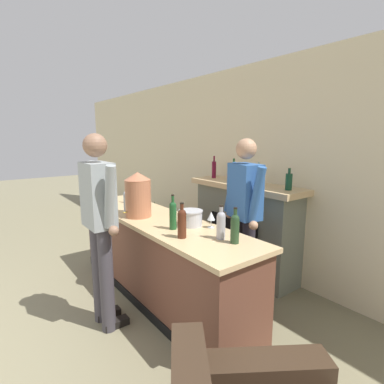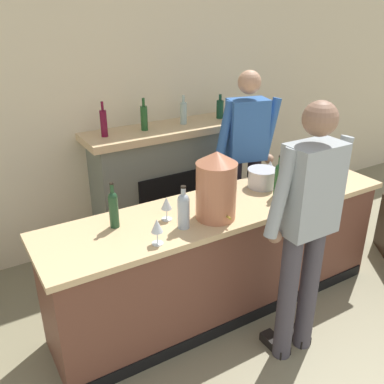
# 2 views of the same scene
# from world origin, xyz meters

# --- Properties ---
(wall_back_panel) EXTENTS (12.00, 0.07, 2.75)m
(wall_back_panel) POSITION_xyz_m (0.00, 4.44, 1.38)
(wall_back_panel) COLOR beige
(wall_back_panel) RESTS_ON ground_plane
(bar_counter) EXTENTS (2.83, 0.69, 0.93)m
(bar_counter) POSITION_xyz_m (-0.13, 2.92, 0.47)
(bar_counter) COLOR brown
(bar_counter) RESTS_ON ground_plane
(fireplace_stone) EXTENTS (1.64, 0.52, 1.54)m
(fireplace_stone) POSITION_xyz_m (0.03, 4.18, 0.62)
(fireplace_stone) COLOR slate
(fireplace_stone) RESTS_ON ground_plane
(person_customer) EXTENTS (0.66, 0.30, 1.84)m
(person_customer) POSITION_xyz_m (0.03, 2.23, 1.03)
(person_customer) COLOR #413C43
(person_customer) RESTS_ON ground_plane
(person_bartender) EXTENTS (0.64, 0.37, 1.80)m
(person_bartender) POSITION_xyz_m (0.57, 3.56, 1.00)
(person_bartender) COLOR #24212A
(person_bartender) RESTS_ON ground_plane
(copper_dispenser) EXTENTS (0.29, 0.33, 0.50)m
(copper_dispenser) POSITION_xyz_m (-0.29, 2.79, 1.18)
(copper_dispenser) COLOR #BD724F
(copper_dispenser) RESTS_ON bar_counter
(ice_bucket_steel) EXTENTS (0.24, 0.24, 0.16)m
(ice_bucket_steel) POSITION_xyz_m (0.34, 3.04, 1.01)
(ice_bucket_steel) COLOR silver
(ice_bucket_steel) RESTS_ON bar_counter
(wine_bottle_port_short) EXTENTS (0.07, 0.07, 0.31)m
(wine_bottle_port_short) POSITION_xyz_m (0.97, 3.03, 1.07)
(wine_bottle_port_short) COLOR #234024
(wine_bottle_port_short) RESTS_ON bar_counter
(wine_bottle_merlot_tall) EXTENTS (0.07, 0.07, 0.33)m
(wine_bottle_merlot_tall) POSITION_xyz_m (-0.96, 3.03, 1.08)
(wine_bottle_merlot_tall) COLOR #1E4124
(wine_bottle_merlot_tall) RESTS_ON bar_counter
(wine_bottle_chardonnay_pale) EXTENTS (0.08, 0.08, 0.31)m
(wine_bottle_chardonnay_pale) POSITION_xyz_m (-0.56, 2.78, 1.07)
(wine_bottle_chardonnay_pale) COLOR #A4B1BC
(wine_bottle_chardonnay_pale) RESTS_ON bar_counter
(wine_bottle_cabernet_heavy) EXTENTS (0.08, 0.08, 0.32)m
(wine_bottle_cabernet_heavy) POSITION_xyz_m (0.59, 2.76, 1.08)
(wine_bottle_cabernet_heavy) COLOR #4A2314
(wine_bottle_cabernet_heavy) RESTS_ON bar_counter
(wine_bottle_burgundy_dark) EXTENTS (0.07, 0.07, 0.34)m
(wine_bottle_burgundy_dark) POSITION_xyz_m (0.33, 2.83, 1.08)
(wine_bottle_burgundy_dark) COLOR #1B4E25
(wine_bottle_burgundy_dark) RESTS_ON bar_counter
(wine_bottle_riesling_slim) EXTENTS (0.08, 0.08, 0.30)m
(wine_bottle_riesling_slim) POSITION_xyz_m (0.82, 3.01, 1.07)
(wine_bottle_riesling_slim) COLOR #A7A7B0
(wine_bottle_riesling_slim) RESTS_ON bar_counter
(wine_glass_back_row) EXTENTS (0.08, 0.08, 0.16)m
(wine_glass_back_row) POSITION_xyz_m (0.52, 3.15, 1.04)
(wine_glass_back_row) COLOR silver
(wine_glass_back_row) RESTS_ON bar_counter
(wine_glass_front_right) EXTENTS (0.08, 0.08, 0.17)m
(wine_glass_front_right) POSITION_xyz_m (-0.61, 2.94, 1.05)
(wine_glass_front_right) COLOR silver
(wine_glass_front_right) RESTS_ON bar_counter
(wine_glass_near_bucket) EXTENTS (0.08, 0.08, 0.18)m
(wine_glass_near_bucket) POSITION_xyz_m (-0.81, 2.68, 1.06)
(wine_glass_near_bucket) COLOR silver
(wine_glass_near_bucket) RESTS_ON bar_counter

